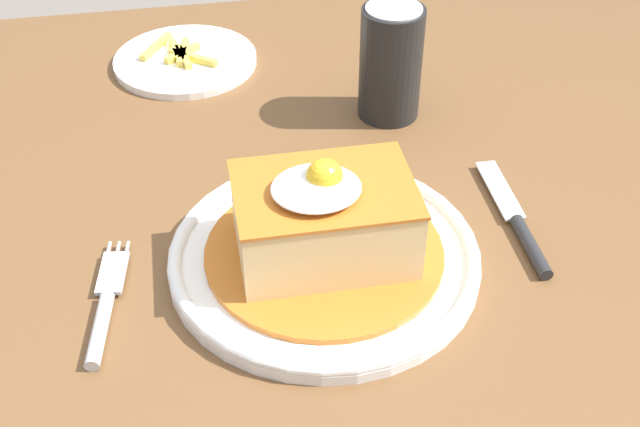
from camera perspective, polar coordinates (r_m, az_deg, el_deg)
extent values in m
cube|color=brown|center=(0.74, -3.63, -3.36)|extent=(1.23, 1.01, 0.04)
cylinder|color=brown|center=(1.43, 16.45, -0.10)|extent=(0.07, 0.07, 0.70)
cylinder|color=white|center=(0.71, 0.29, -3.21)|extent=(0.27, 0.27, 0.01)
torus|color=white|center=(0.70, 0.29, -2.76)|extent=(0.27, 0.27, 0.01)
cylinder|color=#C66B23|center=(0.70, 0.29, -2.73)|extent=(0.21, 0.21, 0.01)
cube|color=#E5C684|center=(0.68, 0.30, -0.51)|extent=(0.14, 0.10, 0.06)
cube|color=#C66B23|center=(0.66, 0.31, 1.75)|extent=(0.15, 0.10, 0.00)
ellipsoid|color=white|center=(0.64, -0.27, 1.80)|extent=(0.07, 0.07, 0.01)
sphere|color=yellow|center=(0.65, 0.32, 2.55)|extent=(0.03, 0.03, 0.03)
cylinder|color=silver|center=(0.67, -15.11, -7.83)|extent=(0.02, 0.08, 0.01)
cube|color=silver|center=(0.71, -14.28, -4.03)|extent=(0.03, 0.05, 0.00)
cylinder|color=silver|center=(0.73, -13.38, -2.68)|extent=(0.01, 0.03, 0.00)
cylinder|color=silver|center=(0.73, -13.99, -2.69)|extent=(0.01, 0.03, 0.00)
cylinder|color=silver|center=(0.73, -14.60, -2.70)|extent=(0.01, 0.03, 0.00)
cylinder|color=#262628|center=(0.74, 14.50, -2.25)|extent=(0.01, 0.08, 0.01)
cube|color=silver|center=(0.80, 12.44, 1.64)|extent=(0.02, 0.09, 0.00)
cylinder|color=black|center=(0.87, 4.96, 10.39)|extent=(0.07, 0.07, 0.12)
cylinder|color=silver|center=(0.84, 5.19, 14.06)|extent=(0.06, 0.06, 0.00)
cylinder|color=white|center=(1.01, -9.38, 10.49)|extent=(0.17, 0.17, 0.01)
cube|color=#EAC64C|center=(0.99, -8.84, 10.69)|extent=(0.06, 0.05, 0.01)
cube|color=#EAC64C|center=(1.02, -11.37, 11.36)|extent=(0.04, 0.06, 0.01)
cube|color=#EAC64C|center=(1.01, -10.04, 11.15)|extent=(0.01, 0.05, 0.01)
cube|color=#EAC64C|center=(1.00, -9.52, 10.72)|extent=(0.02, 0.05, 0.01)
cube|color=#EAC64C|center=(1.00, -9.58, 10.96)|extent=(0.04, 0.04, 0.01)
cube|color=#EAC64C|center=(1.01, -9.54, 11.04)|extent=(0.02, 0.06, 0.01)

